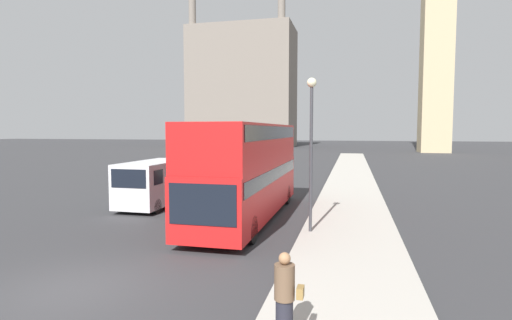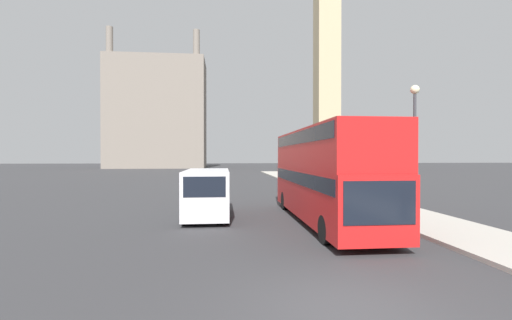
% 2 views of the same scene
% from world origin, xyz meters
% --- Properties ---
extents(ground_plane, '(300.00, 300.00, 0.00)m').
position_xyz_m(ground_plane, '(0.00, 0.00, 0.00)').
color(ground_plane, '#333335').
extents(sidewalk_strip, '(3.62, 120.00, 0.15)m').
position_xyz_m(sidewalk_strip, '(6.81, 0.00, 0.07)').
color(sidewalk_strip, '#ADA89E').
rests_on(sidewalk_strip, ground_plane).
extents(building_block_distant, '(25.18, 14.09, 35.37)m').
position_xyz_m(building_block_distant, '(-19.78, 87.93, 14.56)').
color(building_block_distant, slate).
rests_on(building_block_distant, ground_plane).
extents(red_double_decker_bus, '(2.61, 11.24, 4.26)m').
position_xyz_m(red_double_decker_bus, '(2.28, 8.94, 2.37)').
color(red_double_decker_bus, red).
rests_on(red_double_decker_bus, ground_plane).
extents(white_van, '(2.13, 5.09, 2.37)m').
position_xyz_m(white_van, '(-3.17, 10.48, 1.27)').
color(white_van, silver).
rests_on(white_van, ground_plane).
extents(pedestrian, '(0.53, 0.37, 1.67)m').
position_xyz_m(pedestrian, '(5.72, -1.48, 0.98)').
color(pedestrian, '#23232D').
rests_on(pedestrian, sidewalk_strip).
extents(street_lamp, '(0.36, 0.36, 5.79)m').
position_xyz_m(street_lamp, '(5.35, 6.68, 3.95)').
color(street_lamp, '#38383D').
rests_on(street_lamp, sidewalk_strip).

